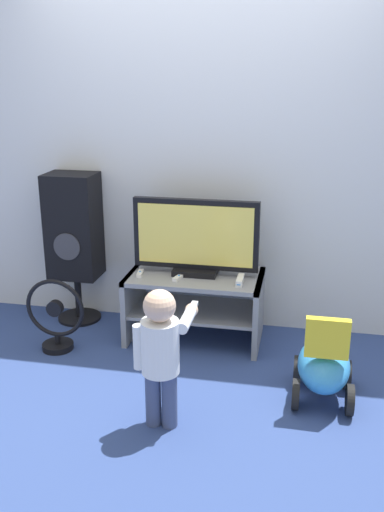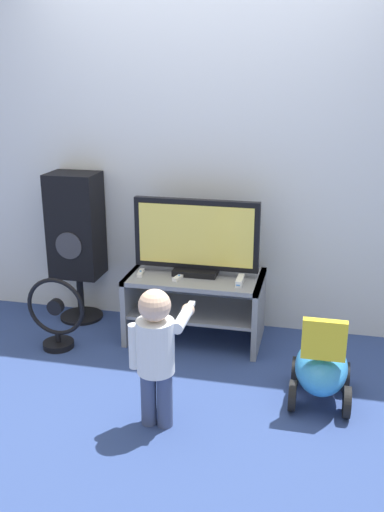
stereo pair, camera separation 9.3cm
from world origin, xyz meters
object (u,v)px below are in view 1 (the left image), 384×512
object	(u,v)px
floor_fan	(56,318)
ride_on_toy	(324,365)
remote_primary	(140,273)
television	(196,238)
speaker_tower	(74,229)
remote_secondary	(179,277)
child	(161,347)
game_console	(240,280)

from	to	relation	value
floor_fan	ride_on_toy	bearing A→B (deg)	-8.77
remote_primary	television	bearing A→B (deg)	15.38
speaker_tower	floor_fan	xyz separation A→B (m)	(0.04, -0.49, -0.48)
remote_primary	speaker_tower	bearing A→B (deg)	158.14
television	floor_fan	distance (m)	1.07
floor_fan	remote_primary	bearing A→B (deg)	27.62
remote_primary	remote_secondary	xyz separation A→B (m)	(0.27, -0.02, 0.00)
remote_secondary	child	world-z (taller)	child
remote_secondary	floor_fan	bearing A→B (deg)	-162.56
floor_fan	ride_on_toy	world-z (taller)	ride_on_toy
game_console	ride_on_toy	distance (m)	0.80
game_console	ride_on_toy	xyz separation A→B (m)	(0.54, -0.51, -0.28)
child	speaker_tower	bearing A→B (deg)	128.80
remote_secondary	child	bearing A→B (deg)	-82.80
remote_secondary	television	bearing A→B (deg)	53.50
remote_primary	child	xyz separation A→B (m)	(0.39, -0.96, -0.03)
ride_on_toy	floor_fan	bearing A→B (deg)	171.23
child	speaker_tower	world-z (taller)	speaker_tower
remote_secondary	ride_on_toy	xyz separation A→B (m)	(0.95, -0.52, -0.27)
television	game_console	world-z (taller)	television
game_console	remote_secondary	size ratio (longest dim) A/B	1.24
remote_primary	ride_on_toy	xyz separation A→B (m)	(1.23, -0.54, -0.27)
game_console	speaker_tower	size ratio (longest dim) A/B	0.15
remote_primary	floor_fan	bearing A→B (deg)	-152.38
child	floor_fan	distance (m)	1.16
remote_primary	speaker_tower	size ratio (longest dim) A/B	0.12
speaker_tower	ride_on_toy	distance (m)	2.00
speaker_tower	floor_fan	distance (m)	0.69
remote_primary	child	size ratio (longest dim) A/B	0.17
floor_fan	game_console	bearing A→B (deg)	11.48
television	remote_primary	xyz separation A→B (m)	(-0.36, -0.10, -0.24)
remote_primary	floor_fan	distance (m)	0.63
child	floor_fan	bearing A→B (deg)	142.72
speaker_tower	floor_fan	world-z (taller)	speaker_tower
remote_secondary	ride_on_toy	bearing A→B (deg)	-28.42
child	ride_on_toy	size ratio (longest dim) A/B	1.38
game_console	child	xyz separation A→B (m)	(-0.29, -0.93, -0.04)
remote_primary	ride_on_toy	distance (m)	1.37
television	remote_primary	size ratio (longest dim) A/B	6.33
game_console	speaker_tower	world-z (taller)	speaker_tower
remote_secondary	ride_on_toy	size ratio (longest dim) A/B	0.24
speaker_tower	remote_secondary	bearing A→B (deg)	-16.36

